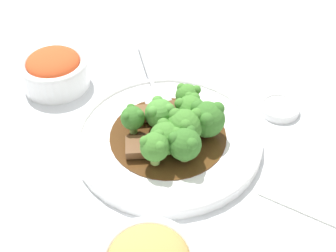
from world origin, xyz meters
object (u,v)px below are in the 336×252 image
object	(u,v)px
beef_strip_0	(146,113)
broccoli_floret_8	(160,113)
main_plate	(168,138)
broccoli_floret_4	(190,109)
broccoli_floret_0	(187,95)
broccoli_floret_6	(207,119)
broccoli_floret_3	(186,124)
broccoli_floret_1	(155,147)
serving_spoon	(156,92)
sauce_dish	(280,108)
broccoli_floret_5	(166,137)
side_bowl_kimchi	(53,71)
beef_strip_1	(170,110)
beef_strip_2	(142,147)
broccoli_floret_7	(185,144)
broccoli_floret_2	(133,118)

from	to	relation	value
beef_strip_0	broccoli_floret_8	xyz separation A→B (m)	(-0.03, 0.00, 0.02)
main_plate	broccoli_floret_4	world-z (taller)	broccoli_floret_4
broccoli_floret_0	broccoli_floret_6	xyz separation A→B (m)	(-0.05, 0.03, 0.00)
broccoli_floret_3	broccoli_floret_6	bearing A→B (deg)	-118.36
broccoli_floret_1	broccoli_floret_4	bearing A→B (deg)	-85.30
serving_spoon	beef_strip_0	bearing A→B (deg)	112.19
broccoli_floret_0	broccoli_floret_4	world-z (taller)	broccoli_floret_4
main_plate	broccoli_floret_4	bearing A→B (deg)	-107.85
broccoli_floret_1	sauce_dish	world-z (taller)	broccoli_floret_1
broccoli_floret_1	broccoli_floret_5	xyz separation A→B (m)	(0.00, -0.03, -0.00)
broccoli_floret_8	side_bowl_kimchi	size ratio (longest dim) A/B	0.42
beef_strip_1	broccoli_floret_6	bearing A→B (deg)	176.64
serving_spoon	sauce_dish	bearing A→B (deg)	-147.65
broccoli_floret_4	serving_spoon	world-z (taller)	broccoli_floret_4
beef_strip_2	broccoli_floret_7	bearing A→B (deg)	-158.53
broccoli_floret_0	beef_strip_0	bearing A→B (deg)	53.41
broccoli_floret_1	broccoli_floret_2	world-z (taller)	broccoli_floret_1
beef_strip_1	side_bowl_kimchi	size ratio (longest dim) A/B	0.48
beef_strip_2	broccoli_floret_1	xyz separation A→B (m)	(-0.03, 0.01, 0.02)
beef_strip_0	broccoli_floret_7	distance (m)	0.10
broccoli_floret_0	broccoli_floret_5	distance (m)	0.09
broccoli_floret_2	broccoli_floret_6	distance (m)	0.10
broccoli_floret_3	broccoli_floret_5	world-z (taller)	broccoli_floret_3
broccoli_floret_2	sauce_dish	bearing A→B (deg)	-126.62
beef_strip_2	broccoli_floret_5	bearing A→B (deg)	-146.76
beef_strip_1	broccoli_floret_1	bearing A→B (deg)	115.33
broccoli_floret_2	broccoli_floret_8	world-z (taller)	broccoli_floret_8
main_plate	side_bowl_kimchi	distance (m)	0.23
broccoli_floret_3	serving_spoon	bearing A→B (deg)	-29.18
broccoli_floret_1	broccoli_floret_3	size ratio (longest dim) A/B	0.92
broccoli_floret_1	broccoli_floret_6	distance (m)	0.09
beef_strip_2	broccoli_floret_1	distance (m)	0.04
beef_strip_2	broccoli_floret_4	size ratio (longest dim) A/B	1.21
broccoli_floret_2	broccoli_floret_7	size ratio (longest dim) A/B	0.89
broccoli_floret_5	sauce_dish	world-z (taller)	broccoli_floret_5
broccoli_floret_4	side_bowl_kimchi	bearing A→B (deg)	9.61
beef_strip_2	broccoli_floret_7	world-z (taller)	broccoli_floret_7
beef_strip_2	sauce_dish	size ratio (longest dim) A/B	0.91
broccoli_floret_4	broccoli_floret_7	size ratio (longest dim) A/B	0.94
beef_strip_0	broccoli_floret_5	size ratio (longest dim) A/B	1.21
beef_strip_0	beef_strip_1	world-z (taller)	same
broccoli_floret_5	serving_spoon	world-z (taller)	broccoli_floret_5
broccoli_floret_1	broccoli_floret_2	bearing A→B (deg)	-24.72
beef_strip_2	broccoli_floret_8	distance (m)	0.06
broccoli_floret_3	sauce_dish	bearing A→B (deg)	-113.81
broccoli_floret_4	broccoli_floret_8	bearing A→B (deg)	46.35
beef_strip_0	broccoli_floret_2	world-z (taller)	broccoli_floret_2
broccoli_floret_5	broccoli_floret_8	size ratio (longest dim) A/B	1.03
broccoli_floret_2	sauce_dish	world-z (taller)	broccoli_floret_2
broccoli_floret_6	beef_strip_1	bearing A→B (deg)	-3.36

